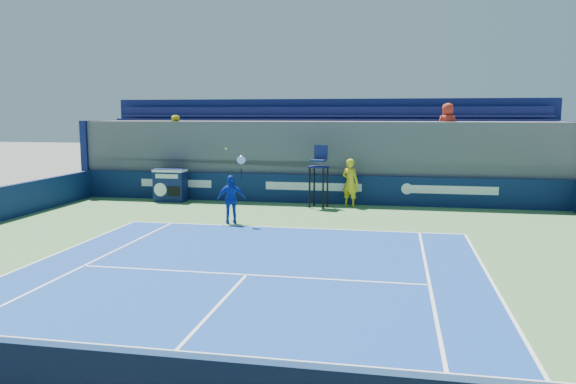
% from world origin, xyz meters
% --- Properties ---
extents(ball_person, '(0.83, 0.71, 1.93)m').
position_xyz_m(ball_person, '(1.56, 16.57, 0.97)').
color(ball_person, yellow).
rests_on(ball_person, apron).
extents(tennis_net, '(11.65, 0.08, 1.10)m').
position_xyz_m(tennis_net, '(0.00, 0.00, 0.56)').
color(tennis_net, black).
rests_on(tennis_net, ground).
extents(back_hoarding, '(20.40, 0.21, 1.20)m').
position_xyz_m(back_hoarding, '(0.00, 17.10, 0.60)').
color(back_hoarding, '#0B1941').
rests_on(back_hoarding, ground).
extents(match_clock, '(1.33, 0.74, 1.40)m').
position_xyz_m(match_clock, '(-6.04, 16.46, 0.74)').
color(match_clock, '#0D1845').
rests_on(match_clock, ground).
extents(umpire_chair, '(0.82, 0.82, 2.48)m').
position_xyz_m(umpire_chair, '(0.36, 16.12, 1.53)').
color(umpire_chair, black).
rests_on(umpire_chair, ground).
extents(tennis_player, '(1.05, 0.69, 2.57)m').
position_xyz_m(tennis_player, '(-2.09, 12.26, 0.84)').
color(tennis_player, '#1438A5').
rests_on(tennis_player, apron).
extents(stadium_seating, '(21.00, 4.05, 4.40)m').
position_xyz_m(stadium_seating, '(-0.00, 19.15, 1.84)').
color(stadium_seating, '#505055').
rests_on(stadium_seating, ground).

